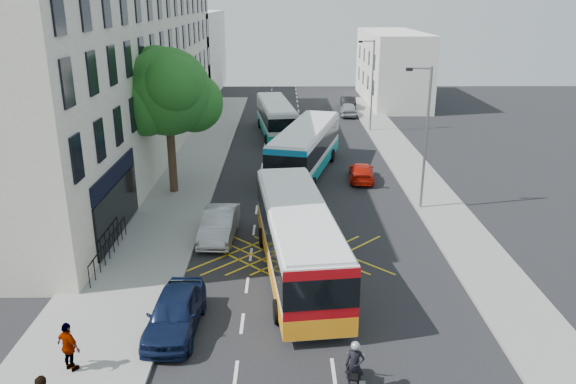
{
  "coord_description": "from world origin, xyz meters",
  "views": [
    {
      "loc": [
        -1.62,
        -18.34,
        11.6
      ],
      "look_at": [
        -1.4,
        8.79,
        2.2
      ],
      "focal_mm": 35.0,
      "sensor_mm": 36.0,
      "label": 1
    }
  ],
  "objects_px": {
    "lamp_near": "(425,131)",
    "distant_car_grey": "(282,110)",
    "distant_car_dark": "(348,102)",
    "pedestrian_far": "(69,347)",
    "parked_car_blue": "(175,312)",
    "bus_far": "(276,117)",
    "red_hatchback": "(362,172)",
    "street_tree": "(167,93)",
    "distant_car_silver": "(348,109)",
    "bus_near": "(298,239)",
    "parked_car_silver": "(219,224)",
    "bus_mid": "(306,149)",
    "motorbike": "(355,368)",
    "lamp_far": "(371,81)"
  },
  "relations": [
    {
      "from": "parked_car_blue",
      "to": "distant_car_grey",
      "type": "bearing_deg",
      "value": 86.84
    },
    {
      "from": "bus_mid",
      "to": "distant_car_dark",
      "type": "distance_m",
      "value": 24.82
    },
    {
      "from": "parked_car_blue",
      "to": "red_hatchback",
      "type": "distance_m",
      "value": 20.21
    },
    {
      "from": "distant_car_silver",
      "to": "distant_car_dark",
      "type": "distance_m",
      "value": 4.16
    },
    {
      "from": "bus_near",
      "to": "pedestrian_far",
      "type": "height_order",
      "value": "bus_near"
    },
    {
      "from": "street_tree",
      "to": "lamp_far",
      "type": "distance_m",
      "value": 22.57
    },
    {
      "from": "bus_far",
      "to": "red_hatchback",
      "type": "xyz_separation_m",
      "value": [
        5.91,
        -13.35,
        -1.0
      ]
    },
    {
      "from": "lamp_far",
      "to": "pedestrian_far",
      "type": "height_order",
      "value": "lamp_far"
    },
    {
      "from": "parked_car_silver",
      "to": "distant_car_dark",
      "type": "bearing_deg",
      "value": 76.47
    },
    {
      "from": "red_hatchback",
      "to": "pedestrian_far",
      "type": "bearing_deg",
      "value": 64.79
    },
    {
      "from": "distant_car_dark",
      "to": "parked_car_blue",
      "type": "bearing_deg",
      "value": 77.65
    },
    {
      "from": "red_hatchback",
      "to": "distant_car_grey",
      "type": "relative_size",
      "value": 0.92
    },
    {
      "from": "red_hatchback",
      "to": "distant_car_silver",
      "type": "height_order",
      "value": "distant_car_silver"
    },
    {
      "from": "street_tree",
      "to": "lamp_near",
      "type": "bearing_deg",
      "value": -11.4
    },
    {
      "from": "distant_car_silver",
      "to": "pedestrian_far",
      "type": "distance_m",
      "value": 44.38
    },
    {
      "from": "bus_near",
      "to": "motorbike",
      "type": "bearing_deg",
      "value": -85.53
    },
    {
      "from": "lamp_near",
      "to": "distant_car_silver",
      "type": "relative_size",
      "value": 1.95
    },
    {
      "from": "lamp_near",
      "to": "distant_car_dark",
      "type": "distance_m",
      "value": 31.71
    },
    {
      "from": "lamp_far",
      "to": "distant_car_silver",
      "type": "height_order",
      "value": "lamp_far"
    },
    {
      "from": "lamp_near",
      "to": "motorbike",
      "type": "distance_m",
      "value": 17.25
    },
    {
      "from": "distant_car_grey",
      "to": "distant_car_dark",
      "type": "bearing_deg",
      "value": 23.23
    },
    {
      "from": "pedestrian_far",
      "to": "parked_car_blue",
      "type": "bearing_deg",
      "value": -107.94
    },
    {
      "from": "bus_near",
      "to": "distant_car_grey",
      "type": "bearing_deg",
      "value": 84.5
    },
    {
      "from": "parked_car_silver",
      "to": "parked_car_blue",
      "type": "bearing_deg",
      "value": -91.93
    },
    {
      "from": "lamp_far",
      "to": "bus_far",
      "type": "bearing_deg",
      "value": -172.65
    },
    {
      "from": "lamp_near",
      "to": "bus_far",
      "type": "distance_m",
      "value": 20.95
    },
    {
      "from": "street_tree",
      "to": "distant_car_silver",
      "type": "relative_size",
      "value": 2.15
    },
    {
      "from": "lamp_near",
      "to": "distant_car_silver",
      "type": "xyz_separation_m",
      "value": [
        -1.12,
        27.31,
        -3.92
      ]
    },
    {
      "from": "lamp_far",
      "to": "motorbike",
      "type": "distance_m",
      "value": 36.49
    },
    {
      "from": "bus_far",
      "to": "distant_car_silver",
      "type": "xyz_separation_m",
      "value": [
        7.39,
        8.41,
        -0.87
      ]
    },
    {
      "from": "parked_car_blue",
      "to": "distant_car_silver",
      "type": "height_order",
      "value": "parked_car_blue"
    },
    {
      "from": "lamp_near",
      "to": "distant_car_grey",
      "type": "height_order",
      "value": "lamp_near"
    },
    {
      "from": "street_tree",
      "to": "parked_car_blue",
      "type": "xyz_separation_m",
      "value": [
        2.91,
        -15.41,
        -5.54
      ]
    },
    {
      "from": "motorbike",
      "to": "bus_near",
      "type": "bearing_deg",
      "value": 111.78
    },
    {
      "from": "bus_near",
      "to": "distant_car_silver",
      "type": "xyz_separation_m",
      "value": [
        6.1,
        35.29,
        -1.0
      ]
    },
    {
      "from": "street_tree",
      "to": "distant_car_dark",
      "type": "height_order",
      "value": "street_tree"
    },
    {
      "from": "bus_far",
      "to": "distant_car_grey",
      "type": "bearing_deg",
      "value": 78.97
    },
    {
      "from": "bus_near",
      "to": "bus_mid",
      "type": "relative_size",
      "value": 0.97
    },
    {
      "from": "bus_near",
      "to": "red_hatchback",
      "type": "bearing_deg",
      "value": 64.38
    },
    {
      "from": "bus_far",
      "to": "red_hatchback",
      "type": "bearing_deg",
      "value": -73.66
    },
    {
      "from": "pedestrian_far",
      "to": "distant_car_dark",
      "type": "bearing_deg",
      "value": -74.96
    },
    {
      "from": "bus_near",
      "to": "motorbike",
      "type": "distance_m",
      "value": 8.07
    },
    {
      "from": "street_tree",
      "to": "parked_car_blue",
      "type": "height_order",
      "value": "street_tree"
    },
    {
      "from": "parked_car_silver",
      "to": "pedestrian_far",
      "type": "relative_size",
      "value": 2.63
    },
    {
      "from": "street_tree",
      "to": "parked_car_silver",
      "type": "distance_m",
      "value": 9.62
    },
    {
      "from": "bus_mid",
      "to": "motorbike",
      "type": "xyz_separation_m",
      "value": [
        0.65,
        -23.15,
        -0.89
      ]
    },
    {
      "from": "lamp_far",
      "to": "bus_mid",
      "type": "relative_size",
      "value": 0.67
    },
    {
      "from": "red_hatchback",
      "to": "distant_car_grey",
      "type": "xyz_separation_m",
      "value": [
        -5.4,
        21.7,
        0.03
      ]
    },
    {
      "from": "bus_mid",
      "to": "parked_car_blue",
      "type": "height_order",
      "value": "bus_mid"
    },
    {
      "from": "lamp_near",
      "to": "red_hatchback",
      "type": "bearing_deg",
      "value": 115.09
    }
  ]
}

